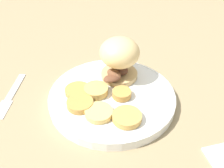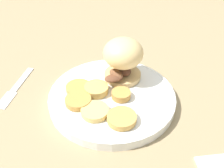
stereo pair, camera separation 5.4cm
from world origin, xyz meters
The scene contains 10 objects.
ground_plane centered at (0.00, 0.00, 0.00)m, with size 4.00×4.00×0.00m, color #937F5B.
dinner_plate centered at (0.00, 0.00, 0.01)m, with size 0.27×0.27×0.02m.
sandwich centered at (-0.02, 0.06, 0.07)m, with size 0.09×0.11×0.10m.
potato_round_0 centered at (0.02, -0.07, 0.03)m, with size 0.05×0.05×0.01m, color #DBB766.
potato_round_1 centered at (-0.03, -0.07, 0.03)m, with size 0.05×0.05×0.01m, color #BC8942.
potato_round_2 centered at (0.07, -0.04, 0.03)m, with size 0.06×0.06×0.01m, color tan.
potato_round_3 centered at (0.02, 0.01, 0.03)m, with size 0.04×0.04×0.01m, color #BC8942.
potato_round_4 centered at (-0.03, -0.02, 0.03)m, with size 0.05×0.05×0.01m, color tan.
potato_round_5 centered at (-0.06, -0.04, 0.03)m, with size 0.05×0.05×0.01m, color #BC8942.
fork centered at (-0.19, -0.12, 0.00)m, with size 0.10×0.14×0.00m.
Camera 1 is at (0.26, -0.33, 0.38)m, focal length 42.00 mm.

